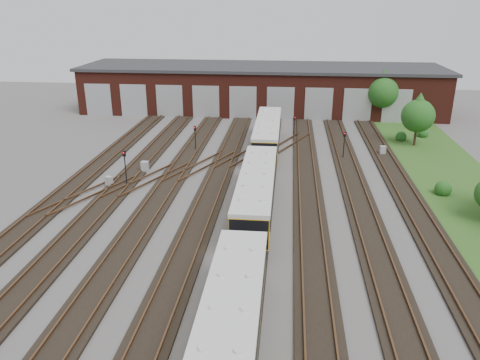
# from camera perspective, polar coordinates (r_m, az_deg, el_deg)

# --- Properties ---
(ground) EXTENTS (120.00, 120.00, 0.00)m
(ground) POSITION_cam_1_polar(r_m,az_deg,el_deg) (31.71, -2.19, -7.21)
(ground) COLOR #4B4845
(ground) RESTS_ON ground
(track_network) EXTENTS (30.40, 70.00, 0.33)m
(track_network) POSITION_cam_1_polar(r_m,az_deg,el_deg) (32.20, -2.34, -6.53)
(track_network) COLOR black
(track_network) RESTS_ON ground
(maintenance_shed) EXTENTS (51.00, 12.50, 6.35)m
(maintenance_shed) POSITION_cam_1_polar(r_m,az_deg,el_deg) (68.74, 2.55, 11.16)
(maintenance_shed) COLOR #4A1A12
(maintenance_shed) RESTS_ON ground
(grass_verge) EXTENTS (8.00, 55.00, 0.05)m
(grass_verge) POSITION_cam_1_polar(r_m,az_deg,el_deg) (43.14, 25.76, -1.46)
(grass_verge) COLOR #294D19
(grass_verge) RESTS_ON ground
(metro_train) EXTENTS (2.59, 45.99, 2.89)m
(metro_train) POSITION_cam_1_polar(r_m,az_deg,el_deg) (34.48, 2.03, -1.46)
(metro_train) COLOR black
(metro_train) RESTS_ON ground
(signal_mast_0) EXTENTS (0.26, 0.25, 3.18)m
(signal_mast_0) POSITION_cam_1_polar(r_m,az_deg,el_deg) (40.91, -13.84, 1.93)
(signal_mast_0) COLOR black
(signal_mast_0) RESTS_ON ground
(signal_mast_1) EXTENTS (0.26, 0.24, 2.70)m
(signal_mast_1) POSITION_cam_1_polar(r_m,az_deg,el_deg) (49.73, -5.49, 5.50)
(signal_mast_1) COLOR black
(signal_mast_1) RESTS_ON ground
(signal_mast_2) EXTENTS (0.27, 0.26, 2.61)m
(signal_mast_2) POSITION_cam_1_polar(r_m,az_deg,el_deg) (54.53, 6.62, 6.79)
(signal_mast_2) COLOR black
(signal_mast_2) RESTS_ON ground
(signal_mast_3) EXTENTS (0.27, 0.26, 2.82)m
(signal_mast_3) POSITION_cam_1_polar(r_m,az_deg,el_deg) (47.97, 12.60, 4.60)
(signal_mast_3) COLOR black
(signal_mast_3) RESTS_ON ground
(relay_cabinet_0) EXTENTS (0.69, 0.64, 0.92)m
(relay_cabinet_0) POSITION_cam_1_polar(r_m,az_deg,el_deg) (41.68, -15.68, -0.19)
(relay_cabinet_0) COLOR #939598
(relay_cabinet_0) RESTS_ON ground
(relay_cabinet_1) EXTENTS (0.65, 0.55, 1.07)m
(relay_cabinet_1) POSITION_cam_1_polar(r_m,az_deg,el_deg) (44.33, -11.52, 1.57)
(relay_cabinet_1) COLOR #939598
(relay_cabinet_1) RESTS_ON ground
(relay_cabinet_2) EXTENTS (0.65, 0.55, 1.06)m
(relay_cabinet_2) POSITION_cam_1_polar(r_m,az_deg,el_deg) (32.46, 2.38, -5.44)
(relay_cabinet_2) COLOR #939598
(relay_cabinet_2) RESTS_ON ground
(relay_cabinet_3) EXTENTS (0.65, 0.56, 1.00)m
(relay_cabinet_3) POSITION_cam_1_polar(r_m,az_deg,el_deg) (41.31, 2.32, 0.49)
(relay_cabinet_3) COLOR #939598
(relay_cabinet_3) RESTS_ON ground
(relay_cabinet_4) EXTENTS (0.60, 0.51, 0.97)m
(relay_cabinet_4) POSITION_cam_1_polar(r_m,az_deg,el_deg) (50.62, 16.99, 3.45)
(relay_cabinet_4) COLOR #939598
(relay_cabinet_4) RESTS_ON ground
(tree_0) EXTENTS (4.13, 4.13, 6.84)m
(tree_0) POSITION_cam_1_polar(r_m,az_deg,el_deg) (64.27, 17.01, 10.67)
(tree_0) COLOR black
(tree_0) RESTS_ON ground
(tree_1) EXTENTS (3.54, 3.54, 5.87)m
(tree_1) POSITION_cam_1_polar(r_m,az_deg,el_deg) (54.33, 20.94, 7.75)
(tree_1) COLOR black
(tree_1) RESTS_ON ground
(bush_0) EXTENTS (1.36, 1.36, 1.36)m
(bush_0) POSITION_cam_1_polar(r_m,az_deg,el_deg) (41.89, 23.55, -0.78)
(bush_0) COLOR #174914
(bush_0) RESTS_ON ground
(bush_1) EXTENTS (1.22, 1.22, 1.22)m
(bush_1) POSITION_cam_1_polar(r_m,az_deg,el_deg) (56.63, 19.06, 5.17)
(bush_1) COLOR #174914
(bush_1) RESTS_ON ground
(bush_2) EXTENTS (1.24, 1.24, 1.24)m
(bush_2) POSITION_cam_1_polar(r_m,az_deg,el_deg) (58.92, 21.43, 5.47)
(bush_2) COLOR #174914
(bush_2) RESTS_ON ground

